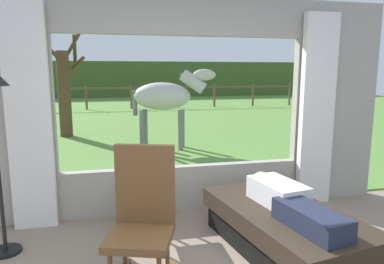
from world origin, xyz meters
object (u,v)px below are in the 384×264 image
Objects in this scene: reclining_person at (287,200)px; side_table at (148,192)px; recliner_sofa at (283,229)px; horse at (166,97)px; book_stack at (156,182)px; pasture_tree at (65,88)px; rocking_chair at (143,219)px; potted_plant at (139,166)px.

reclining_person is 1.45m from side_table.
recliner_sofa is 1.01× the size of horse.
pasture_tree reaches higher than book_stack.
side_table is at bearing 5.81° from horse.
reclining_person is 1.28× the size of rocking_chair.
book_stack is 0.11× the size of horse.
potted_plant is 4.02m from horse.
horse reaches higher than side_table.
pasture_tree is at bearing 101.82° from reclining_person.
book_stack is 6.31m from pasture_tree.
horse reaches higher than potted_plant.
potted_plant is 0.18× the size of horse.
horse reaches higher than recliner_sofa.
recliner_sofa is 1.28× the size of reclining_person.
book_stack is (0.09, -0.06, 0.12)m from side_table.
recliner_sofa is at bearing -67.85° from pasture_tree.
book_stack is at bearing -75.03° from pasture_tree.
reclining_person is 1.33m from book_stack.
pasture_tree is (-1.53, 5.99, 0.84)m from side_table.
book_stack is at bearing 94.43° from rocking_chair.
reclining_person is at bearing -100.18° from recliner_sofa.
potted_plant is 6.13m from pasture_tree.
reclining_person is 4.48× the size of potted_plant.
pasture_tree is at bearing 104.32° from side_table.
recliner_sofa is 0.31m from reclining_person.
horse is 0.61× the size of pasture_tree.
book_stack is at bearing -36.03° from potted_plant.
potted_plant is (0.05, 1.02, 0.16)m from rocking_chair.
potted_plant is at bearing 143.13° from side_table.
rocking_chair is 0.62× the size of horse.
horse is at bearing 84.87° from recliner_sofa.
pasture_tree reaches higher than rocking_chair.
rocking_chair is at bearing -103.65° from book_stack.
pasture_tree reaches higher than reclining_person.
book_stack is 4.13m from horse.
potted_plant is 1.62× the size of book_stack.
potted_plant is (-0.08, 0.06, 0.28)m from side_table.
book_stack is (0.17, -0.12, -0.16)m from potted_plant.
horse reaches higher than reclining_person.
horse is at bearing 77.36° from potted_plant.
recliner_sofa is at bearing 79.82° from reclining_person.
rocking_chair is at bearing 6.54° from horse.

